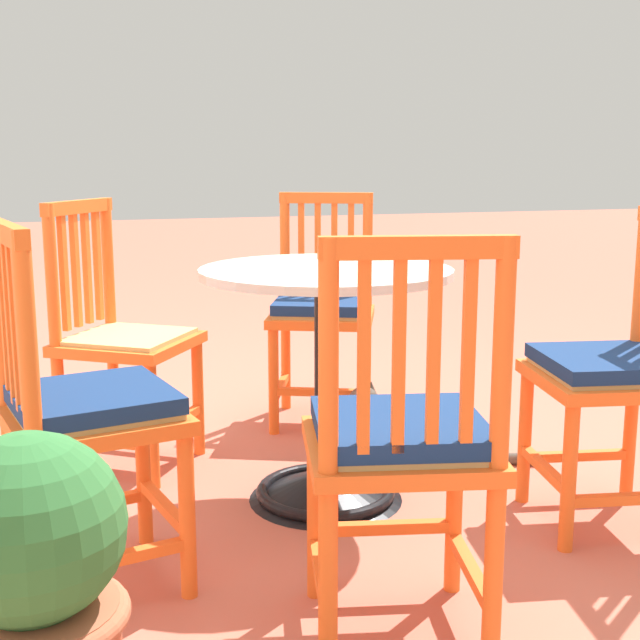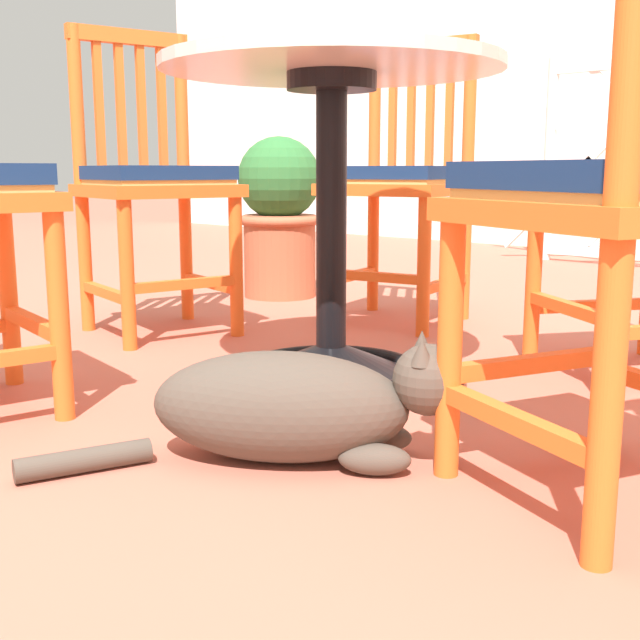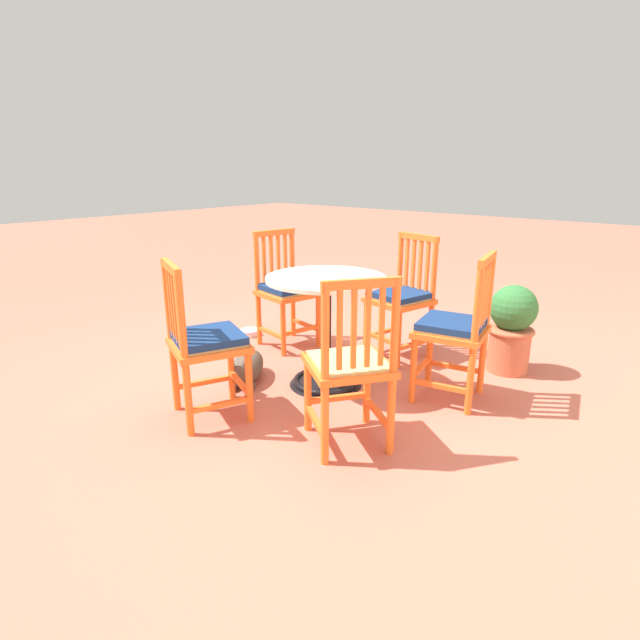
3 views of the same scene
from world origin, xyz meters
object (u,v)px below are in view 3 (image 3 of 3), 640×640
Objects in this scene: orange_chair_at_corner at (455,330)px; terracotta_planter at (511,326)px; orange_chair_by_planter at (205,343)px; orange_chair_near_fence at (401,298)px; pet_water_bowl at (250,332)px; orange_chair_facing_out at (286,291)px; orange_chair_tucked_in at (350,367)px; tabby_cat at (246,369)px; cafe_table at (326,344)px.

orange_chair_at_corner reaches higher than terracotta_planter.
orange_chair_by_planter is 2.09m from terracotta_planter.
orange_chair_near_fence is 1.36m from pet_water_bowl.
orange_chair_at_corner is at bearing 87.81° from orange_chair_facing_out.
tabby_cat is at bearing -100.60° from orange_chair_tucked_in.
orange_chair_at_corner is (-0.35, 0.72, 0.16)m from cafe_table.
orange_chair_facing_out is 1.00× the size of orange_chair_tucked_in.
orange_chair_near_fence is (-0.78, 0.08, 0.16)m from cafe_table.
orange_chair_at_corner is 1.57× the size of tabby_cat.
orange_chair_facing_out is at bearing -124.68° from orange_chair_tucked_in.
orange_chair_facing_out is at bearing -64.91° from orange_chair_near_fence.
orange_chair_tucked_in is at bearing -10.21° from orange_chair_at_corner.
tabby_cat is at bearing -60.17° from orange_chair_at_corner.
terracotta_planter is (-1.51, 0.26, -0.11)m from orange_chair_tucked_in.
orange_chair_facing_out is at bearing -156.88° from tabby_cat.
tabby_cat is at bearing -24.95° from orange_chair_near_fence.
cafe_table is 4.47× the size of pet_water_bowl.
terracotta_planter is (-0.23, 0.75, -0.12)m from orange_chair_near_fence.
orange_chair_tucked_in is 1.00× the size of orange_chair_at_corner.
orange_chair_at_corner is at bearing 169.79° from orange_chair_tucked_in.
terracotta_planter is 3.65× the size of pet_water_bowl.
orange_chair_tucked_in is at bearing 79.40° from tabby_cat.
pet_water_bowl is (-0.02, -1.87, -0.42)m from orange_chair_at_corner.
terracotta_planter is at bearing 149.13° from orange_chair_by_planter.
tabby_cat is 0.99m from pet_water_bowl.
orange_chair_tucked_in is (-0.27, 0.80, -0.01)m from orange_chair_by_planter.
orange_chair_facing_out is 1.46m from orange_chair_at_corner.
cafe_table is at bearing 72.46° from pet_water_bowl.
orange_chair_by_planter is 1.48m from orange_chair_at_corner.
cafe_table is 0.83× the size of orange_chair_at_corner.
orange_chair_at_corner is at bearing 139.53° from orange_chair_by_planter.
pet_water_bowl is at bearing -133.47° from tabby_cat.
orange_chair_by_planter and orange_chair_tucked_in have the same top height.
orange_chair_at_corner is 1.47× the size of terracotta_planter.
orange_chair_facing_out is 1.59m from orange_chair_tucked_in.
orange_chair_at_corner is 1.91m from pet_water_bowl.
orange_chair_by_planter is 0.85m from orange_chair_tucked_in.
cafe_table is 1.31m from terracotta_planter.
cafe_table is 0.77m from orange_chair_tucked_in.
orange_chair_near_fence is 1.00× the size of orange_chair_by_planter.
orange_chair_near_fence is 1.00× the size of orange_chair_tucked_in.
orange_chair_facing_out is at bearing -68.80° from terracotta_planter.
orange_chair_at_corner is at bearing -9.47° from terracotta_planter.
terracotta_planter is (-1.79, 1.07, -0.12)m from orange_chair_by_planter.
orange_chair_at_corner is (-0.85, 0.15, 0.01)m from orange_chair_tucked_in.
orange_chair_near_fence and orange_chair_at_corner have the same top height.
orange_chair_near_fence is 0.78m from orange_chair_at_corner.
orange_chair_near_fence is 1.00× the size of orange_chair_facing_out.
orange_chair_near_fence is at bearing 155.05° from tabby_cat.
orange_chair_by_planter is at bearing -11.45° from orange_chair_near_fence.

